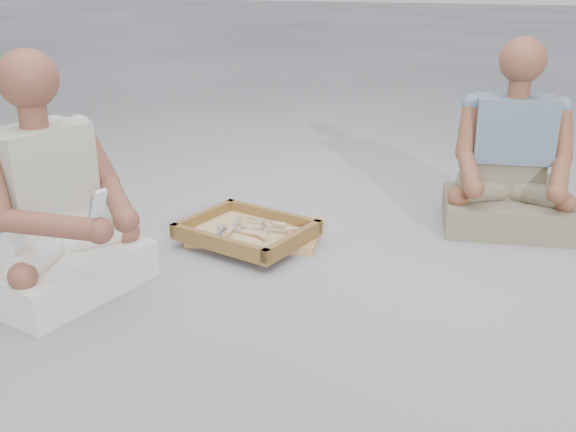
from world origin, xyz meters
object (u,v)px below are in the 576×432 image
at_px(tool_tray, 247,232).
at_px(craftsman, 53,214).
at_px(carved_panel, 257,232).
at_px(companion, 510,167).

bearing_deg(tool_tray, craftsman, -123.71).
bearing_deg(craftsman, carved_panel, 159.07).
bearing_deg(carved_panel, tool_tray, -86.67).
relative_size(carved_panel, craftsman, 0.64).
bearing_deg(craftsman, companion, 141.93).
bearing_deg(tool_tray, companion, 35.21).
xyz_separation_m(tool_tray, craftsman, (-0.47, -0.70, 0.26)).
relative_size(craftsman, companion, 1.02).
bearing_deg(companion, craftsman, 29.71).
height_order(craftsman, companion, craftsman).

